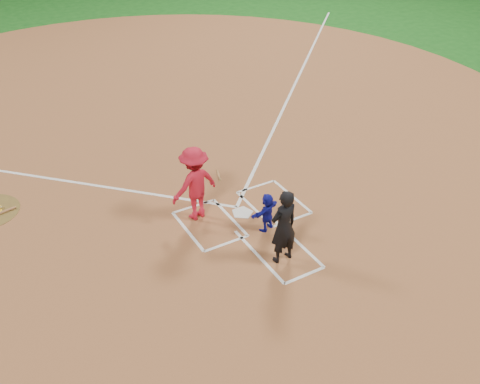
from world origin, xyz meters
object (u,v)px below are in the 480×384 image
umpire (284,227)px  batter_at_plate (195,184)px  home_plate (242,213)px  catcher (267,212)px

umpire → batter_at_plate: (-0.98, 2.54, 0.06)m
home_plate → umpire: umpire is taller
catcher → batter_at_plate: batter_at_plate is taller
batter_at_plate → umpire: bearing=-69.0°
catcher → umpire: bearing=56.2°
home_plate → umpire: 2.27m
catcher → batter_at_plate: (-1.29, 1.38, 0.49)m
home_plate → umpire: size_ratio=0.32×
catcher → umpire: umpire is taller
home_plate → catcher: bearing=101.9°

